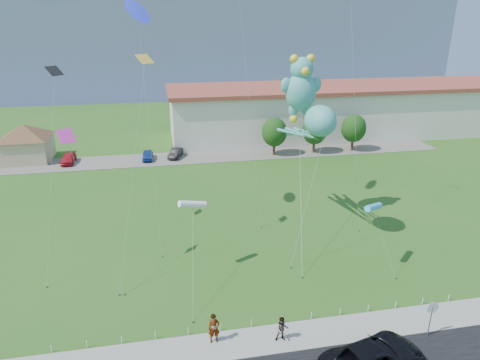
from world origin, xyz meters
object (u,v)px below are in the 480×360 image
pedestrian_left (214,328)px  parked_car_blue (148,155)px  pedestrian_right (282,329)px  parked_car_black (175,153)px  warehouse (351,109)px  teddy_bear_kite (301,87)px  pavilion (25,139)px  octopus_kite (313,127)px  suv (374,358)px  parked_car_red (68,158)px  stop_sign (432,311)px

pedestrian_left → parked_car_blue: pedestrian_left is taller
pedestrian_left → pedestrian_right: 4.08m
pedestrian_right → parked_car_black: bearing=103.4°
warehouse → pedestrian_left: (-29.51, -46.31, -3.06)m
pedestrian_left → teddy_bear_kite: teddy_bear_kite is taller
pavilion → parked_car_blue: pavilion is taller
pavilion → octopus_kite: octopus_kite is taller
octopus_kite → suv: bearing=-96.4°
octopus_kite → parked_car_red: bearing=134.6°
suv → octopus_kite: octopus_kite is taller
pavilion → parked_car_black: size_ratio=2.48×
pedestrian_left → parked_car_red: 40.62m
parked_car_blue → stop_sign: bearing=-65.1°
warehouse → parked_car_red: (-44.32, -8.49, -3.39)m
octopus_kite → pavilion: bearing=137.7°
stop_sign → suv: size_ratio=0.42×
warehouse → pedestrian_right: warehouse is taller
parked_car_red → parked_car_black: parked_car_red is taller
pavilion → parked_car_black: (20.04, -2.55, -2.35)m
octopus_kite → pedestrian_right: bearing=-115.1°
teddy_bear_kite → suv: bearing=-95.0°
pedestrian_right → pavilion: bearing=127.6°
stop_sign → suv: (-4.67, -1.93, -0.98)m
parked_car_black → teddy_bear_kite: 27.30m
stop_sign → suv: bearing=-157.5°
suv → parked_car_blue: (-12.63, 41.26, -0.21)m
pavilion → pedestrian_left: (20.49, -40.31, -1.96)m
pedestrian_right → teddy_bear_kite: bearing=76.4°
warehouse → parked_car_blue: warehouse is taller
warehouse → teddy_bear_kite: bearing=-122.4°
teddy_bear_kite → parked_car_red: bearing=138.3°
pedestrian_left → parked_car_red: (-14.80, 37.83, -0.33)m
pavilion → suv: size_ratio=1.53×
pavilion → stop_sign: (33.50, -42.21, -1.15)m
suv → parked_car_black: size_ratio=1.62×
pavilion → octopus_kite: bearing=-42.3°
stop_sign → teddy_bear_kite: size_ratio=0.16×
pavilion → parked_car_red: 6.61m
suv → pedestrian_right: size_ratio=3.67×
pavilion → pedestrian_right: pavilion is taller
warehouse → suv: 54.52m
warehouse → teddy_bear_kite: 37.32m
pedestrian_left → octopus_kite: 18.36m
pedestrian_left → octopus_kite: bearing=52.2°
pedestrian_right → octopus_kite: (6.16, 13.11, 9.00)m
parked_car_red → parked_car_black: bearing=1.5°
parked_car_black → warehouse: bearing=34.5°
stop_sign → octopus_kite: (-2.83, 14.34, 8.05)m
suv → parked_car_red: bearing=15.2°
pedestrian_left → parked_car_blue: (-4.28, 37.43, -0.38)m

